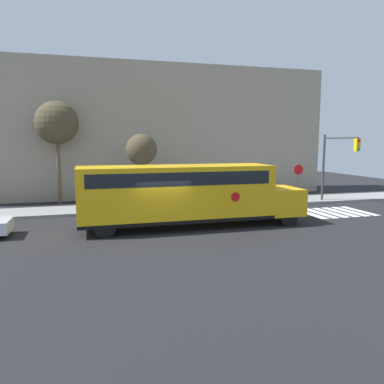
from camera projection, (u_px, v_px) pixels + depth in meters
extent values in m
plane|color=black|center=(161.00, 231.00, 18.06)|extent=(60.00, 60.00, 0.00)
cube|color=gray|center=(142.00, 207.00, 24.25)|extent=(44.00, 3.00, 0.15)
cube|color=#9E937F|center=(129.00, 131.00, 29.78)|extent=(32.00, 4.00, 10.26)
cube|color=white|center=(310.00, 214.00, 22.51)|extent=(0.50, 3.20, 0.01)
cube|color=white|center=(320.00, 213.00, 22.70)|extent=(0.50, 3.20, 0.01)
cube|color=white|center=(330.00, 212.00, 22.88)|extent=(0.50, 3.20, 0.01)
cube|color=white|center=(340.00, 212.00, 23.07)|extent=(0.50, 3.20, 0.01)
cube|color=white|center=(349.00, 211.00, 23.26)|extent=(0.50, 3.20, 0.01)
cube|color=white|center=(359.00, 211.00, 23.45)|extent=(0.50, 3.20, 0.01)
cube|color=yellow|center=(177.00, 193.00, 18.61)|extent=(9.56, 2.50, 2.67)
cube|color=yellow|center=(279.00, 200.00, 20.23)|extent=(1.87, 2.50, 1.40)
cube|color=black|center=(177.00, 217.00, 18.78)|extent=(9.56, 2.54, 0.16)
cube|color=black|center=(177.00, 177.00, 18.51)|extent=(8.79, 2.53, 0.64)
cylinder|color=red|center=(236.00, 197.00, 18.10)|extent=(0.44, 0.02, 0.44)
cylinder|color=black|center=(268.00, 209.00, 21.32)|extent=(1.00, 0.30, 1.00)
cylinder|color=black|center=(288.00, 216.00, 19.26)|extent=(1.00, 0.30, 1.00)
cylinder|color=black|center=(103.00, 218.00, 18.86)|extent=(1.00, 0.30, 1.00)
cylinder|color=black|center=(105.00, 227.00, 16.79)|extent=(1.00, 0.30, 1.00)
cylinder|color=#38383A|center=(297.00, 187.00, 25.86)|extent=(0.07, 0.07, 2.44)
cylinder|color=red|center=(298.00, 170.00, 25.66)|extent=(0.70, 0.03, 0.70)
cylinder|color=#38383A|center=(323.00, 169.00, 26.70)|extent=(0.16, 0.16, 4.81)
cylinder|color=#38383A|center=(341.00, 138.00, 24.76)|extent=(0.10, 3.45, 0.10)
cube|color=yellow|center=(357.00, 145.00, 23.28)|extent=(0.28, 0.28, 0.80)
cylinder|color=red|center=(359.00, 141.00, 23.10)|extent=(0.18, 0.02, 0.18)
cylinder|color=#EAB214|center=(359.00, 145.00, 23.13)|extent=(0.18, 0.02, 0.18)
cylinder|color=green|center=(358.00, 149.00, 23.17)|extent=(0.18, 0.02, 0.18)
cylinder|color=brown|center=(142.00, 181.00, 26.19)|extent=(0.27, 0.27, 3.13)
sphere|color=#4C422D|center=(141.00, 149.00, 25.89)|extent=(2.16, 2.16, 2.16)
cylinder|color=brown|center=(59.00, 170.00, 25.79)|extent=(0.26, 0.26, 4.71)
sphere|color=#4C422D|center=(57.00, 123.00, 25.36)|extent=(2.91, 2.91, 2.91)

